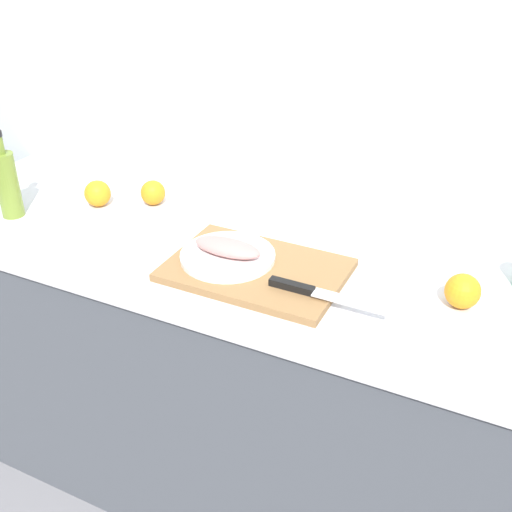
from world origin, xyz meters
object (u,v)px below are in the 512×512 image
object	(u,v)px
cutting_board	(256,270)
white_plate	(228,256)
olive_oil_bottle	(7,183)
fish_fillet	(227,247)
chef_knife	(313,292)
orange_0	(98,193)

from	to	relation	value
cutting_board	white_plate	size ratio (longest dim) A/B	1.80
olive_oil_bottle	fish_fillet	bearing A→B (deg)	2.03
fish_fillet	olive_oil_bottle	distance (m)	0.71
white_plate	chef_knife	distance (m)	0.26
white_plate	olive_oil_bottle	xyz separation A→B (m)	(-0.70, -0.02, 0.08)
chef_knife	white_plate	bearing A→B (deg)	167.11
white_plate	chef_knife	bearing A→B (deg)	-12.93
cutting_board	orange_0	world-z (taller)	orange_0
white_plate	chef_knife	world-z (taller)	chef_knife
white_plate	olive_oil_bottle	world-z (taller)	olive_oil_bottle
cutting_board	olive_oil_bottle	size ratio (longest dim) A/B	1.69
chef_knife	olive_oil_bottle	xyz separation A→B (m)	(-0.96, 0.03, 0.07)
chef_knife	olive_oil_bottle	size ratio (longest dim) A/B	1.13
olive_oil_bottle	white_plate	bearing A→B (deg)	2.03
cutting_board	fish_fillet	size ratio (longest dim) A/B	2.40
olive_oil_bottle	orange_0	xyz separation A→B (m)	(0.18, 0.16, -0.06)
cutting_board	orange_0	xyz separation A→B (m)	(-0.60, 0.14, 0.03)
cutting_board	chef_knife	xyz separation A→B (m)	(0.17, -0.06, 0.02)
cutting_board	fish_fillet	world-z (taller)	fish_fillet
white_plate	orange_0	bearing A→B (deg)	165.06
cutting_board	orange_0	bearing A→B (deg)	166.77
fish_fillet	chef_knife	distance (m)	0.26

